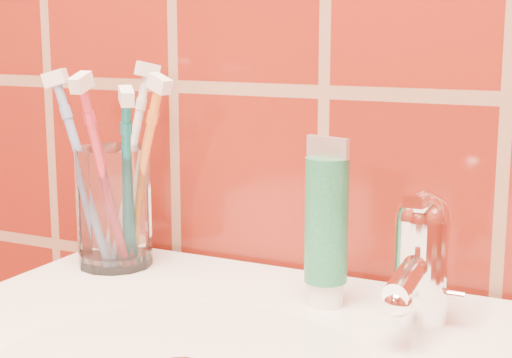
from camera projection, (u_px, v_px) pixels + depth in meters
The scene contains 8 objects.
glass_tumbler at pixel (114, 207), 0.85m from camera, with size 0.08×0.08×0.13m, color white.
toothpaste_tube at pixel (326, 228), 0.73m from camera, with size 0.04×0.04×0.16m.
faucet at pixel (420, 254), 0.68m from camera, with size 0.05×0.11×0.12m.
toothbrush_0 at pixel (141, 175), 0.83m from camera, with size 0.09×0.04×0.22m, color orange, non-canonical shape.
toothbrush_1 at pixel (84, 172), 0.84m from camera, with size 0.08×0.04×0.22m, color #7093C8, non-canonical shape.
toothbrush_2 at pixel (130, 164), 0.86m from camera, with size 0.05×0.06×0.23m, color silver, non-canonical shape.
toothbrush_3 at pixel (104, 177), 0.81m from camera, with size 0.03×0.09×0.22m, color #C42A3E, non-canonical shape.
toothbrush_4 at pixel (126, 182), 0.82m from camera, with size 0.06×0.06×0.20m, color #0C6267, non-canonical shape.
Camera 1 is at (0.30, 0.44, 1.11)m, focal length 55.00 mm.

